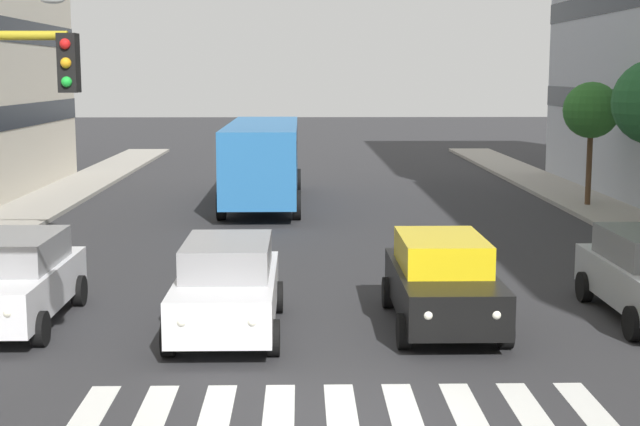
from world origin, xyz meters
The scene contains 7 objects.
ground_plane centered at (0.00, 0.00, 0.00)m, with size 180.00×180.00×0.00m, color #2D2D30.
crosswalk_markings centered at (0.00, 0.00, 0.00)m, with size 7.65×2.80×0.01m.
car_1 centered at (-2.13, -4.77, 0.89)m, with size 2.02×4.44×1.72m.
car_2 centered at (1.95, -4.42, 0.89)m, with size 2.02×4.44×1.72m.
car_3 centered at (6.12, -5.07, 0.89)m, with size 2.02×4.44×1.72m.
bus_behind_traffic centered at (1.95, -21.46, 1.86)m, with size 2.78×10.50×3.00m.
street_tree_3 centered at (-9.75, -20.13, 3.50)m, with size 1.99×1.99×4.38m.
Camera 1 is at (0.58, 12.38, 4.82)m, focal length 51.60 mm.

